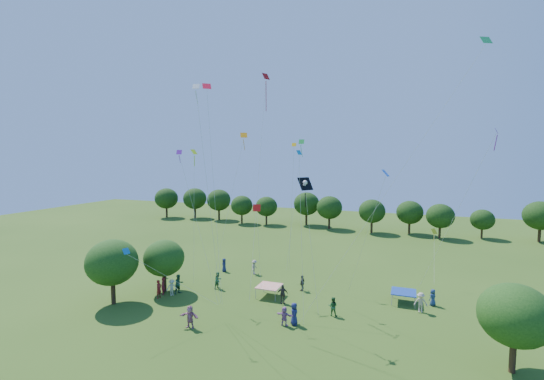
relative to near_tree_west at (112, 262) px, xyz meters
The scene contains 38 objects.
near_tree_west is the anchor object (origin of this frame).
near_tree_north 4.98m from the near_tree_west, 59.38° to the left, with size 4.05×4.05×5.30m.
near_tree_east 31.91m from the near_tree_west, ahead, with size 4.34×4.34×5.71m.
treeline 45.00m from the near_tree_west, 72.56° to the left, with size 88.01×8.77×6.77m.
tent_red_stripe 14.88m from the near_tree_west, 27.50° to the left, with size 2.20×2.20×1.10m.
tent_blue 27.25m from the near_tree_west, 20.95° to the left, with size 2.20×2.20×1.10m.
crowd_person_0 17.38m from the near_tree_west, ahead, with size 0.90×0.48×1.82m, color navy.
crowd_person_1 5.08m from the near_tree_west, 40.97° to the left, with size 0.66×0.42×1.76m, color maroon.
crowd_person_2 6.72m from the near_tree_west, 45.75° to the left, with size 0.95×0.52×1.93m, color #224F34.
crowd_person_3 15.66m from the near_tree_west, 54.66° to the left, with size 1.10×0.50×1.69m, color tan.
crowd_person_4 18.44m from the near_tree_west, 31.01° to the left, with size 0.96×0.43×1.63m, color #453F37.
crowd_person_5 9.98m from the near_tree_west, ahead, with size 1.69×0.60×1.81m, color #A86286.
crowd_person_6 13.56m from the near_tree_west, 67.25° to the left, with size 0.79×0.42×1.59m, color navy.
crowd_person_7 8.70m from the near_tree_west, 94.79° to the left, with size 0.65×0.42×1.75m, color maroon.
crowd_person_8 10.44m from the near_tree_west, 43.68° to the left, with size 0.87×0.47×1.75m, color #296137.
crowd_person_9 6.15m from the near_tree_west, 43.55° to the left, with size 1.04×0.47×1.59m, color beige.
crowd_person_10 16.04m from the near_tree_west, 20.96° to the left, with size 1.05×0.48×1.78m, color #3F3632.
crowd_person_11 16.68m from the near_tree_west, ahead, with size 1.45×0.52×1.56m, color #A261A7.
crowd_person_12 29.73m from the near_tree_west, 19.73° to the left, with size 0.76×0.41×1.55m, color navy.
crowd_person_13 5.49m from the near_tree_west, 50.60° to the left, with size 0.64×0.41×1.72m, color maroon.
crowd_person_14 20.42m from the near_tree_west, 13.28° to the left, with size 0.81×0.44×1.63m, color #26592B.
crowd_person_15 28.10m from the near_tree_west, 16.74° to the left, with size 1.15×0.52×1.77m, color #BFAB99.
pirate_kite 19.36m from the near_tree_west, ahead, with size 1.99×1.50×10.70m.
red_high_kite 20.24m from the near_tree_west, 35.03° to the left, with size 1.66×7.74×20.79m.
small_kite_0 15.69m from the near_tree_west, ahead, with size 1.39×0.79×18.20m.
small_kite_1 18.77m from the near_tree_west, 33.79° to the left, with size 1.46×2.46×13.73m.
small_kite_2 32.36m from the near_tree_west, 29.51° to the left, with size 0.70×4.32×4.71m.
small_kite_3 21.13m from the near_tree_west, 42.98° to the left, with size 1.36×2.22×14.29m.
small_kite_4 7.47m from the near_tree_west, 27.03° to the right, with size 5.53×4.83×5.43m.
small_kite_5 10.85m from the near_tree_west, ahead, with size 3.44×0.74×12.92m.
small_kite_6 15.07m from the near_tree_west, ahead, with size 0.55×3.38×17.57m.
small_kite_7 18.94m from the near_tree_west, ahead, with size 1.18×2.02×12.84m.
small_kite_8 14.28m from the near_tree_west, 13.61° to the left, with size 0.93×2.60×8.27m.
small_kite_9 15.85m from the near_tree_west, 45.49° to the left, with size 3.34×1.66×14.88m.
small_kite_10 11.12m from the near_tree_west, 42.53° to the left, with size 0.58×1.35×13.09m.
small_kite_11 28.95m from the near_tree_west, ahead, with size 11.61×0.65×19.30m.
small_kite_12 24.49m from the near_tree_west, ahead, with size 3.51×4.24×11.39m.
small_kite_13 31.40m from the near_tree_west, 10.75° to the left, with size 4.50×7.42×14.33m.
Camera 1 is at (10.13, -13.01, 13.58)m, focal length 24.00 mm.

